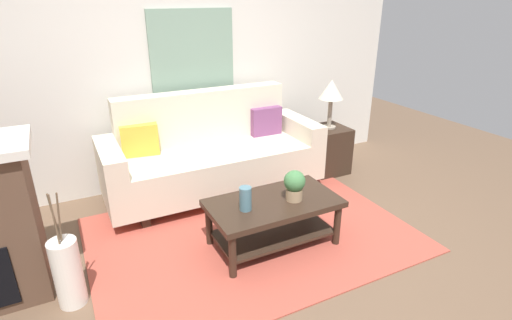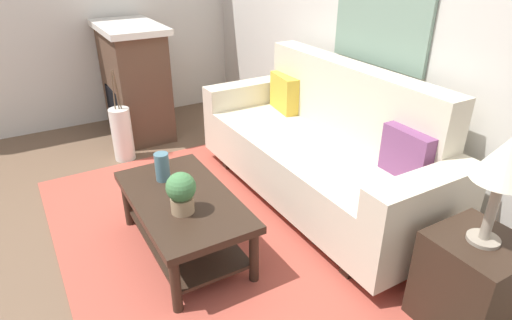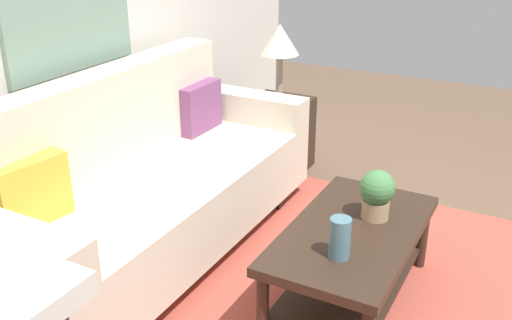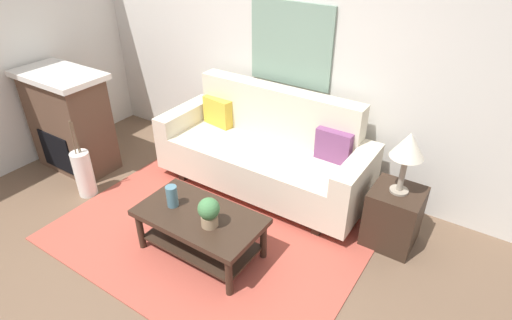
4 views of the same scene
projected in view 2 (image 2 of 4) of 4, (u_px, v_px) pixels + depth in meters
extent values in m
plane|color=brown|center=(141.00, 256.00, 2.92)|extent=(9.27, 9.27, 0.00)
cube|color=silver|center=(386.00, 23.00, 3.20)|extent=(5.27, 0.10, 2.70)
cube|color=#B24C3D|center=(209.00, 232.00, 3.14)|extent=(2.79, 1.99, 0.01)
cube|color=beige|center=(313.00, 166.00, 3.39)|extent=(1.88, 0.84, 0.40)
cube|color=beige|center=(350.00, 100.00, 3.32)|extent=(1.88, 0.20, 0.56)
cube|color=beige|center=(248.00, 113.00, 4.15)|extent=(0.20, 0.84, 0.60)
cube|color=beige|center=(420.00, 221.00, 2.55)|extent=(0.20, 0.84, 0.60)
cube|color=#332319|center=(259.00, 154.00, 4.16)|extent=(0.08, 0.74, 0.12)
cube|color=#332319|center=(387.00, 251.00, 2.87)|extent=(0.08, 0.74, 0.12)
cube|color=gold|center=(284.00, 93.00, 3.87)|extent=(0.37, 0.17, 0.32)
cube|color=#7A4270|center=(407.00, 154.00, 2.77)|extent=(0.36, 0.13, 0.32)
cube|color=#332319|center=(182.00, 200.00, 2.79)|extent=(1.10, 0.60, 0.05)
cube|color=#332319|center=(186.00, 236.00, 2.92)|extent=(0.98, 0.50, 0.02)
cylinder|color=#332319|center=(127.00, 203.00, 3.15)|extent=(0.06, 0.06, 0.38)
cylinder|color=#332319|center=(176.00, 286.00, 2.39)|extent=(0.06, 0.06, 0.38)
cylinder|color=#332319|center=(191.00, 186.00, 3.37)|extent=(0.06, 0.06, 0.38)
cylinder|color=#332319|center=(254.00, 256.00, 2.62)|extent=(0.06, 0.06, 0.38)
cylinder|color=slate|center=(162.00, 167.00, 2.93)|extent=(0.10, 0.10, 0.20)
cylinder|color=tan|center=(182.00, 205.00, 2.60)|extent=(0.14, 0.14, 0.10)
sphere|color=#447B46|center=(181.00, 187.00, 2.55)|extent=(0.18, 0.18, 0.18)
cube|color=#332319|center=(470.00, 283.00, 2.29)|extent=(0.44, 0.44, 0.56)
cylinder|color=gray|center=(483.00, 239.00, 2.15)|extent=(0.16, 0.16, 0.02)
cylinder|color=gray|center=(491.00, 211.00, 2.08)|extent=(0.05, 0.05, 0.35)
cone|color=beige|center=(507.00, 159.00, 1.95)|extent=(0.28, 0.28, 0.22)
cube|color=brown|center=(135.00, 83.00, 4.56)|extent=(0.90, 0.50, 1.10)
cube|color=black|center=(114.00, 110.00, 4.56)|extent=(0.52, 0.02, 0.44)
cube|color=silver|center=(128.00, 27.00, 4.30)|extent=(1.02, 0.58, 0.06)
cylinder|color=white|center=(122.00, 134.00, 4.10)|extent=(0.19, 0.19, 0.51)
cylinder|color=brown|center=(116.00, 91.00, 3.89)|extent=(0.04, 0.03, 0.36)
cylinder|color=brown|center=(117.00, 90.00, 3.92)|extent=(0.03, 0.04, 0.36)
cylinder|color=brown|center=(113.00, 90.00, 3.91)|extent=(0.01, 0.03, 0.36)
cube|color=gray|center=(382.00, 6.00, 3.11)|extent=(0.92, 0.03, 0.84)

